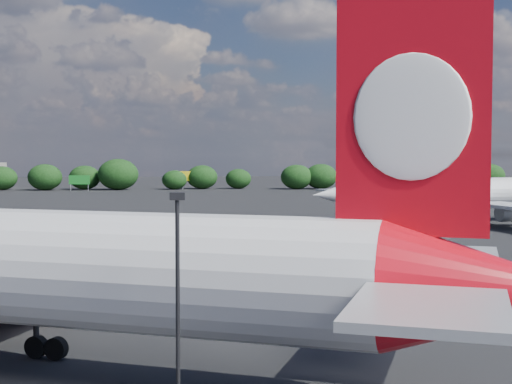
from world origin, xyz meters
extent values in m
plane|color=black|center=(0.00, 60.00, 0.00)|extent=(500.00, 500.00, 0.00)
cone|color=#BC0915|center=(22.78, -9.94, 5.33)|extent=(9.93, 8.25, 5.33)
cube|color=#BC0915|center=(19.84, -8.68, 12.15)|extent=(5.60, 2.80, 9.59)
ellipsoid|color=white|center=(19.71, -8.98, 11.96)|extent=(4.20, 1.96, 4.90)
ellipsoid|color=white|center=(19.97, -8.39, 11.96)|extent=(4.20, 1.96, 4.90)
cube|color=#9FA2A7|center=(18.51, -14.49, 5.75)|extent=(6.92, 7.76, 0.32)
cube|color=#9FA2A7|center=(23.13, -3.71, 5.75)|extent=(6.92, 7.76, 0.32)
cube|color=#9FA2A7|center=(3.74, 13.28, 3.62)|extent=(14.76, 22.32, 0.59)
cylinder|color=black|center=(3.47, 1.81, 1.60)|extent=(0.39, 0.39, 2.66)
cylinder|color=black|center=(3.47, 1.81, 0.59)|extent=(1.27, 0.90, 1.17)
cylinder|color=black|center=(4.54, 1.34, 0.59)|extent=(1.27, 0.90, 1.17)
cylinder|color=silver|center=(54.76, 70.87, 4.62)|extent=(35.35, 10.66, 4.62)
cone|color=silver|center=(33.85, 67.17, 4.62)|extent=(8.08, 5.83, 4.62)
cube|color=navy|center=(36.57, 67.65, 10.53)|extent=(5.08, 1.34, 8.31)
ellipsoid|color=red|center=(36.62, 67.38, 10.36)|extent=(3.85, 0.86, 4.25)
ellipsoid|color=red|center=(36.53, 67.93, 10.36)|extent=(3.85, 0.86, 4.25)
cube|color=#9FA2A7|center=(36.55, 62.49, 4.99)|extent=(5.06, 6.18, 0.28)
cube|color=#9FA2A7|center=(34.78, 72.49, 4.99)|extent=(5.06, 6.18, 0.28)
cube|color=#9FA2A7|center=(54.48, 83.01, 3.14)|extent=(9.13, 19.23, 0.51)
cylinder|color=#9FA2A7|center=(59.68, 64.24, 1.94)|extent=(4.98, 3.26, 2.49)
cylinder|color=#9FA2A7|center=(57.11, 78.79, 1.94)|extent=(4.98, 3.26, 2.49)
cube|color=#9FA2A7|center=(57.11, 78.79, 2.59)|extent=(2.05, 0.63, 1.11)
cylinder|color=black|center=(53.42, 67.82, 1.38)|extent=(0.30, 0.30, 2.31)
cylinder|color=black|center=(53.42, 67.82, 0.51)|extent=(1.07, 0.59, 1.02)
cylinder|color=black|center=(52.42, 67.65, 0.51)|extent=(1.07, 0.59, 1.02)
cylinder|color=black|center=(52.46, 73.28, 1.38)|extent=(0.30, 0.30, 2.31)
cylinder|color=black|center=(52.46, 73.28, 0.51)|extent=(1.07, 0.59, 1.02)
cylinder|color=black|center=(51.46, 73.10, 0.51)|extent=(1.07, 0.59, 1.02)
cylinder|color=black|center=(10.78, -9.72, 4.43)|extent=(0.16, 0.16, 8.86)
cube|color=black|center=(10.78, -9.72, 9.01)|extent=(0.55, 0.30, 0.28)
cube|color=#156D20|center=(-18.00, 176.00, 3.20)|extent=(6.00, 0.30, 2.60)
cylinder|color=#979A9F|center=(-20.50, 176.00, 1.00)|extent=(0.20, 0.20, 2.00)
cylinder|color=#979A9F|center=(-15.50, 176.00, 1.00)|extent=(0.20, 0.20, 2.00)
cube|color=yellow|center=(12.00, 182.00, 4.00)|extent=(5.00, 0.30, 3.00)
cylinder|color=#979A9F|center=(12.00, 182.00, 1.25)|extent=(0.30, 0.30, 2.50)
ellipsoid|color=black|center=(-41.65, 183.28, 3.54)|extent=(9.21, 7.79, 7.09)
ellipsoid|color=black|center=(-28.52, 180.19, 3.88)|extent=(10.09, 8.54, 7.76)
ellipsoid|color=black|center=(-17.44, 183.59, 3.62)|extent=(9.42, 7.97, 7.25)
ellipsoid|color=black|center=(-7.19, 180.10, 4.64)|extent=(12.07, 10.21, 9.28)
ellipsoid|color=black|center=(9.51, 181.16, 2.89)|extent=(7.53, 6.37, 5.79)
ellipsoid|color=black|center=(17.96, 183.67, 3.64)|extent=(9.46, 8.00, 7.28)
ellipsoid|color=black|center=(29.17, 183.81, 3.07)|extent=(7.97, 6.74, 6.13)
ellipsoid|color=black|center=(46.58, 179.00, 3.74)|extent=(9.73, 8.24, 7.49)
ellipsoid|color=black|center=(54.29, 179.64, 3.85)|extent=(10.00, 8.46, 7.69)
ellipsoid|color=black|center=(66.48, 178.51, 3.23)|extent=(8.41, 7.11, 6.47)
ellipsoid|color=black|center=(80.67, 180.64, 2.99)|extent=(7.76, 6.57, 5.97)
ellipsoid|color=black|center=(91.50, 176.27, 4.07)|extent=(10.59, 8.96, 8.15)
ellipsoid|color=black|center=(107.73, 178.55, 3.85)|extent=(10.00, 8.47, 7.70)
camera|label=1|loc=(10.84, -35.54, 10.51)|focal=50.00mm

